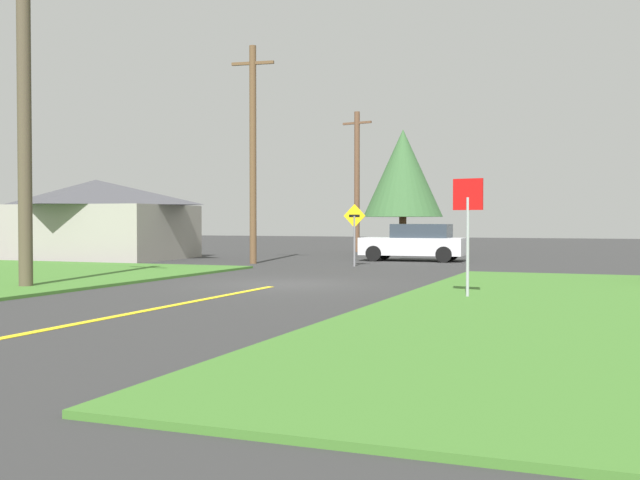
# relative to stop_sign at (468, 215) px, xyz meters

# --- Properties ---
(ground_plane) EXTENTS (120.00, 120.00, 0.00)m
(ground_plane) POSITION_rel_stop_sign_xyz_m (-5.51, 2.46, -1.89)
(ground_plane) COLOR #2F2F2F
(lane_stripe_center) EXTENTS (0.20, 14.00, 0.01)m
(lane_stripe_center) POSITION_rel_stop_sign_xyz_m (-5.51, -5.54, -1.88)
(lane_stripe_center) COLOR yellow
(lane_stripe_center) RESTS_ON ground
(stop_sign) EXTENTS (0.69, 0.18, 2.71)m
(stop_sign) POSITION_rel_stop_sign_xyz_m (0.00, 0.00, 0.00)
(stop_sign) COLOR #9EA0A8
(stop_sign) RESTS_ON ground
(car_approaching_junction) EXTENTS (4.55, 2.09, 1.62)m
(car_approaching_junction) POSITION_rel_stop_sign_xyz_m (-5.12, 15.59, -1.08)
(car_approaching_junction) COLOR silver
(car_approaching_junction) RESTS_ON ground
(utility_pole_near) EXTENTS (1.79, 0.47, 8.95)m
(utility_pole_near) POSITION_rel_stop_sign_xyz_m (-11.18, -1.38, 2.67)
(utility_pole_near) COLOR #4E4432
(utility_pole_near) RESTS_ON ground
(utility_pole_mid) EXTENTS (1.80, 0.35, 8.92)m
(utility_pole_mid) POSITION_rel_stop_sign_xyz_m (-10.84, 11.21, 2.71)
(utility_pole_mid) COLOR brown
(utility_pole_mid) RESTS_ON ground
(utility_pole_far) EXTENTS (1.79, 0.46, 7.88)m
(utility_pole_far) POSITION_rel_stop_sign_xyz_m (-10.54, 23.79, 2.16)
(utility_pole_far) COLOR brown
(utility_pole_far) RESTS_ON ground
(direction_sign) EXTENTS (0.90, 0.10, 2.40)m
(direction_sign) POSITION_rel_stop_sign_xyz_m (-6.33, 10.87, -0.39)
(direction_sign) COLOR slate
(direction_sign) RESTS_ON ground
(oak_tree_left) EXTENTS (4.14, 4.14, 6.52)m
(oak_tree_left) POSITION_rel_stop_sign_xyz_m (-7.31, 21.65, 2.34)
(oak_tree_left) COLOR brown
(oak_tree_left) RESTS_ON ground
(barn) EXTENTS (8.22, 6.38, 3.66)m
(barn) POSITION_rel_stop_sign_xyz_m (-19.43, 12.21, -0.05)
(barn) COLOR gray
(barn) RESTS_ON ground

